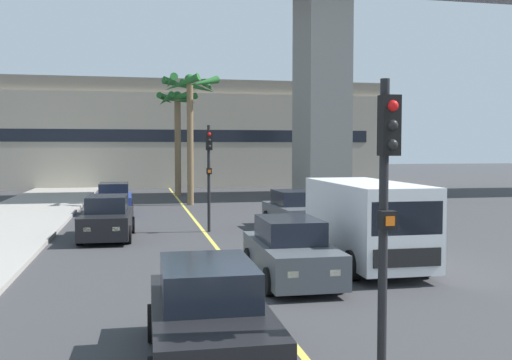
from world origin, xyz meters
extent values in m
cube|color=#DBCC4C|center=(0.00, 24.00, 0.00)|extent=(0.14, 56.00, 0.01)
cube|color=gray|center=(9.56, 38.73, 7.28)|extent=(2.80, 4.40, 14.57)
cube|color=#BCB29E|center=(0.00, 53.01, 3.89)|extent=(37.87, 8.00, 7.78)
cube|color=gray|center=(0.00, 53.01, 8.38)|extent=(37.11, 7.20, 1.20)
cube|color=black|center=(0.00, 48.99, 4.28)|extent=(34.08, 0.04, 1.00)
cube|color=#4C5156|center=(1.15, 15.33, 0.58)|extent=(1.76, 4.12, 0.80)
cube|color=black|center=(1.16, 15.48, 1.26)|extent=(1.42, 2.07, 0.60)
cube|color=#F2EDCC|center=(1.59, 13.31, 0.63)|extent=(0.24, 0.08, 0.14)
cube|color=#F2EDCC|center=(0.66, 13.33, 0.63)|extent=(0.24, 0.08, 0.14)
cylinder|color=black|center=(1.94, 14.05, 0.32)|extent=(0.23, 0.64, 0.64)
cylinder|color=black|center=(0.33, 14.07, 0.32)|extent=(0.23, 0.64, 0.64)
cylinder|color=black|center=(1.98, 16.59, 0.32)|extent=(0.23, 0.64, 0.64)
cylinder|color=black|center=(0.37, 16.61, 0.32)|extent=(0.23, 0.64, 0.64)
cube|color=#4C5156|center=(3.70, 24.24, 0.58)|extent=(1.81, 4.14, 0.80)
cube|color=black|center=(3.70, 24.39, 1.26)|extent=(1.45, 2.09, 0.60)
cube|color=#F2EDCC|center=(4.22, 22.25, 0.63)|extent=(0.24, 0.09, 0.14)
cube|color=#F2EDCC|center=(3.29, 22.22, 0.63)|extent=(0.24, 0.09, 0.14)
cylinder|color=black|center=(4.54, 23.00, 0.32)|extent=(0.24, 0.65, 0.64)
cylinder|color=black|center=(2.93, 22.95, 0.32)|extent=(0.24, 0.65, 0.64)
cylinder|color=black|center=(4.48, 25.54, 0.32)|extent=(0.24, 0.65, 0.64)
cylinder|color=black|center=(2.86, 25.49, 0.32)|extent=(0.24, 0.65, 0.64)
cube|color=black|center=(-1.52, 10.21, 0.58)|extent=(1.77, 4.13, 0.80)
cube|color=black|center=(-1.52, 10.36, 1.26)|extent=(1.43, 2.07, 0.60)
cylinder|color=black|center=(-0.69, 11.47, 0.32)|extent=(0.23, 0.64, 0.64)
cylinder|color=black|center=(-2.31, 11.49, 0.32)|extent=(0.23, 0.64, 0.64)
cube|color=black|center=(-3.65, 23.17, 0.58)|extent=(1.86, 4.16, 0.80)
cube|color=black|center=(-3.64, 23.32, 1.26)|extent=(1.47, 2.10, 0.60)
cube|color=#F2EDCC|center=(-3.26, 21.15, 0.63)|extent=(0.24, 0.09, 0.14)
cube|color=#F2EDCC|center=(-4.19, 21.18, 0.63)|extent=(0.24, 0.09, 0.14)
cylinder|color=black|center=(-2.89, 21.87, 0.32)|extent=(0.24, 0.65, 0.64)
cylinder|color=black|center=(-4.51, 21.93, 0.32)|extent=(0.24, 0.65, 0.64)
cylinder|color=black|center=(-2.79, 24.41, 0.32)|extent=(0.24, 0.65, 0.64)
cylinder|color=black|center=(-4.41, 24.47, 0.32)|extent=(0.24, 0.65, 0.64)
cube|color=navy|center=(-3.70, 30.97, 0.58)|extent=(1.74, 4.12, 0.80)
cube|color=black|center=(-3.70, 31.12, 1.26)|extent=(1.41, 2.06, 0.60)
cube|color=#F2EDCC|center=(-3.22, 28.97, 0.63)|extent=(0.24, 0.08, 0.14)
cube|color=#F2EDCC|center=(-4.15, 28.96, 0.63)|extent=(0.24, 0.08, 0.14)
cylinder|color=black|center=(-2.88, 29.71, 0.32)|extent=(0.23, 0.64, 0.64)
cylinder|color=black|center=(-4.50, 29.69, 0.32)|extent=(0.23, 0.64, 0.64)
cylinder|color=black|center=(-2.91, 32.25, 0.32)|extent=(0.23, 0.64, 0.64)
cylinder|color=black|center=(-4.52, 32.24, 0.32)|extent=(0.23, 0.64, 0.64)
cube|color=white|center=(3.68, 16.67, 1.31)|extent=(2.06, 5.22, 2.10)
cube|color=black|center=(3.65, 14.11, 1.66)|extent=(1.80, 0.10, 0.80)
cube|color=black|center=(3.65, 14.05, 0.73)|extent=(1.70, 0.08, 0.44)
cylinder|color=black|center=(4.61, 15.10, 0.38)|extent=(0.27, 0.76, 0.76)
cylinder|color=black|center=(2.71, 15.12, 0.38)|extent=(0.27, 0.76, 0.76)
cylinder|color=black|center=(4.65, 18.22, 0.38)|extent=(0.27, 0.76, 0.76)
cylinder|color=black|center=(2.75, 18.24, 0.38)|extent=(0.27, 0.76, 0.76)
cylinder|color=black|center=(0.55, 8.52, 2.10)|extent=(0.12, 0.12, 4.20)
cube|color=black|center=(0.55, 8.38, 3.60)|extent=(0.24, 0.20, 0.76)
sphere|color=red|center=(0.55, 8.28, 3.84)|extent=(0.14, 0.14, 0.14)
sphere|color=black|center=(0.55, 8.28, 3.60)|extent=(0.14, 0.14, 0.14)
sphere|color=black|center=(0.55, 8.28, 3.36)|extent=(0.14, 0.14, 0.14)
cube|color=black|center=(0.55, 8.40, 2.40)|extent=(0.20, 0.16, 0.24)
cube|color=orange|center=(0.55, 8.32, 2.40)|extent=(0.12, 0.03, 0.12)
cylinder|color=black|center=(0.20, 24.16, 2.10)|extent=(0.12, 0.12, 4.20)
cube|color=black|center=(0.20, 24.02, 3.60)|extent=(0.24, 0.20, 0.76)
sphere|color=red|center=(0.20, 23.92, 3.84)|extent=(0.14, 0.14, 0.14)
sphere|color=black|center=(0.20, 23.92, 3.60)|extent=(0.14, 0.14, 0.14)
sphere|color=black|center=(0.20, 23.92, 3.36)|extent=(0.14, 0.14, 0.14)
cube|color=black|center=(0.20, 24.04, 2.40)|extent=(0.20, 0.16, 0.24)
cube|color=orange|center=(0.20, 23.96, 2.40)|extent=(0.12, 0.03, 0.12)
cylinder|color=brown|center=(0.46, 35.02, 3.54)|extent=(0.37, 0.37, 7.08)
sphere|color=#236028|center=(0.46, 35.02, 7.23)|extent=(0.60, 0.60, 0.60)
cone|color=#236028|center=(1.56, 35.14, 6.86)|extent=(0.68, 2.28, 1.12)
cone|color=#236028|center=(1.00, 35.99, 6.89)|extent=(2.19, 1.48, 1.07)
cone|color=#236028|center=(-0.03, 36.02, 7.00)|extent=(2.23, 1.40, 0.89)
cone|color=#236028|center=(-0.64, 34.89, 7.05)|extent=(0.71, 2.30, 0.80)
cone|color=#236028|center=(-0.10, 34.06, 6.87)|extent=(2.17, 1.51, 1.11)
cone|color=#236028|center=(1.12, 34.13, 6.97)|extent=(2.08, 1.70, 0.93)
cylinder|color=brown|center=(0.20, 41.58, 3.36)|extent=(0.43, 0.43, 6.72)
sphere|color=#236028|center=(0.20, 41.58, 6.87)|extent=(0.60, 0.60, 0.60)
cone|color=#236028|center=(1.11, 41.59, 6.52)|extent=(0.47, 1.87, 1.06)
cone|color=#236028|center=(0.73, 42.32, 6.63)|extent=(1.79, 1.45, 0.90)
cone|color=#236028|center=(0.04, 42.48, 6.68)|extent=(1.93, 0.77, 0.81)
cone|color=#236028|center=(-0.58, 42.05, 6.65)|extent=(1.35, 1.83, 0.86)
cone|color=#236028|center=(-0.62, 41.18, 6.55)|extent=(1.21, 1.87, 1.02)
cone|color=#236028|center=(-0.03, 40.69, 6.64)|extent=(1.93, 0.89, 0.86)
cone|color=#236028|center=(0.67, 40.79, 6.59)|extent=(1.83, 1.34, 0.96)
camera|label=1|loc=(-2.56, 1.60, 3.32)|focal=40.53mm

